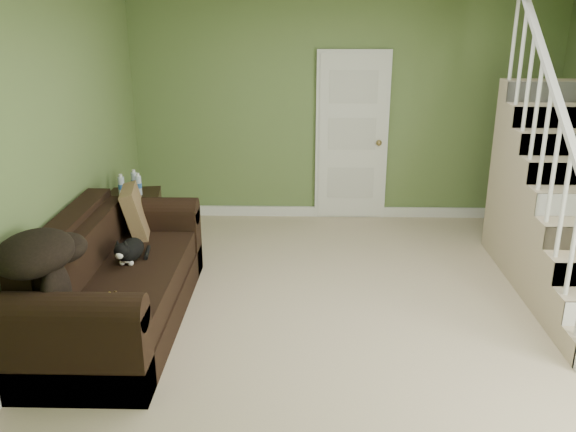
# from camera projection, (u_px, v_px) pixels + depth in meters

# --- Properties ---
(floor) EXTENTS (5.00, 5.50, 0.01)m
(floor) POSITION_uv_depth(u_px,v_px,m) (359.00, 325.00, 5.04)
(floor) COLOR #C4B08D
(floor) RESTS_ON ground
(wall_back) EXTENTS (5.00, 0.04, 2.60)m
(wall_back) POSITION_uv_depth(u_px,v_px,m) (344.00, 112.00, 7.20)
(wall_back) COLOR #617C43
(wall_back) RESTS_ON floor
(wall_front) EXTENTS (5.00, 0.04, 2.60)m
(wall_front) POSITION_uv_depth(u_px,v_px,m) (445.00, 393.00, 2.01)
(wall_front) COLOR #617C43
(wall_front) RESTS_ON floor
(wall_left) EXTENTS (0.04, 5.50, 2.60)m
(wall_left) POSITION_uv_depth(u_px,v_px,m) (39.00, 171.00, 4.67)
(wall_left) COLOR #617C43
(wall_left) RESTS_ON floor
(baseboard_back) EXTENTS (5.00, 0.04, 0.12)m
(baseboard_back) POSITION_uv_depth(u_px,v_px,m) (341.00, 212.00, 7.58)
(baseboard_back) COLOR white
(baseboard_back) RESTS_ON floor
(baseboard_left) EXTENTS (0.04, 5.50, 0.12)m
(baseboard_left) POSITION_uv_depth(u_px,v_px,m) (63.00, 315.00, 5.08)
(baseboard_left) COLOR white
(baseboard_left) RESTS_ON floor
(door) EXTENTS (0.86, 0.12, 2.02)m
(door) POSITION_uv_depth(u_px,v_px,m) (352.00, 137.00, 7.26)
(door) COLOR white
(door) RESTS_ON floor
(staircase) EXTENTS (1.00, 2.51, 2.82)m
(staircase) POSITION_uv_depth(u_px,v_px,m) (567.00, 215.00, 5.69)
(staircase) COLOR #C4B08D
(staircase) RESTS_ON floor
(sofa) EXTENTS (0.98, 2.28, 0.90)m
(sofa) POSITION_uv_depth(u_px,v_px,m) (113.00, 285.00, 4.96)
(sofa) COLOR black
(sofa) RESTS_ON floor
(side_table) EXTENTS (0.62, 0.62, 0.88)m
(side_table) POSITION_uv_depth(u_px,v_px,m) (135.00, 223.00, 6.39)
(side_table) COLOR black
(side_table) RESTS_ON floor
(cat) EXTENTS (0.24, 0.51, 0.25)m
(cat) POSITION_uv_depth(u_px,v_px,m) (130.00, 251.00, 5.03)
(cat) COLOR black
(cat) RESTS_ON sofa
(banana) EXTENTS (0.05, 0.17, 0.05)m
(banana) POSITION_uv_depth(u_px,v_px,m) (107.00, 298.00, 4.38)
(banana) COLOR yellow
(banana) RESTS_ON sofa
(throw_pillow) EXTENTS (0.32, 0.52, 0.50)m
(throw_pillow) POSITION_uv_depth(u_px,v_px,m) (136.00, 213.00, 5.61)
(throw_pillow) COLOR #523320
(throw_pillow) RESTS_ON sofa
(throw_blanket) EXTENTS (0.66, 0.77, 0.27)m
(throw_blanket) POSITION_uv_depth(u_px,v_px,m) (35.00, 253.00, 4.09)
(throw_blanket) COLOR black
(throw_blanket) RESTS_ON sofa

